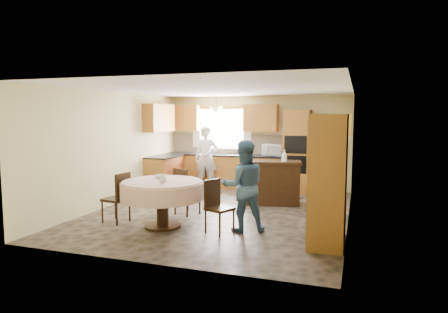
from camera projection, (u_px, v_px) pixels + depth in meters
floor at (221, 212)px, 8.20m from camera, size 5.00×6.00×0.01m
ceiling at (221, 89)px, 7.94m from camera, size 5.00×6.00×0.01m
wall_back at (257, 142)px, 10.90m from camera, size 5.00×0.02×2.50m
wall_front at (146, 172)px, 5.25m from camera, size 5.00×0.02×2.50m
wall_left at (115, 148)px, 8.87m from camera, size 0.02×6.00×2.50m
wall_right at (350, 156)px, 7.28m from camera, size 0.02×6.00×2.50m
window at (222, 129)px, 11.16m from camera, size 1.40×0.03×1.10m
curtain_left at (196, 127)px, 11.35m from camera, size 0.22×0.02×1.15m
curtain_right at (247, 127)px, 10.87m from camera, size 0.22×0.02×1.15m
base_cab_back at (224, 171)px, 10.97m from camera, size 3.30×0.60×0.88m
counter_back at (224, 155)px, 10.92m from camera, size 3.30×0.64×0.04m
base_cab_left at (165, 174)px, 10.55m from camera, size 0.60×1.20×0.88m
counter_left at (164, 156)px, 10.51m from camera, size 0.64×1.20×0.04m
backsplash at (227, 144)px, 11.17m from camera, size 3.30×0.02×0.55m
wall_cab_left at (185, 118)px, 11.33m from camera, size 0.85×0.33×0.72m
wall_cab_right at (261, 118)px, 10.63m from camera, size 0.90×0.33×0.72m
wall_cab_side at (159, 118)px, 10.44m from camera, size 0.33×1.20×0.72m
oven_tower at (297, 151)px, 10.26m from camera, size 0.66×0.62×2.12m
oven_upper at (295, 145)px, 9.94m from camera, size 0.56×0.01×0.45m
oven_lower at (295, 165)px, 10.00m from camera, size 0.56×0.01×0.45m
pendant at (216, 110)px, 10.66m from camera, size 0.36×0.36×0.18m
sideboard at (272, 184)px, 8.88m from camera, size 1.36×0.77×0.91m
space_heater at (318, 201)px, 7.91m from camera, size 0.49×0.42×0.57m
cupboard at (328, 180)px, 6.11m from camera, size 0.53×1.05×2.01m
dining_table at (162, 191)px, 7.05m from camera, size 1.46×1.46×0.83m
chair_left at (119, 195)px, 7.34m from camera, size 0.46×0.46×0.93m
chair_back at (184, 189)px, 7.92m from camera, size 0.53×0.53×0.94m
chair_right at (217, 203)px, 6.75m from camera, size 0.52×0.52×0.90m
framed_picture at (351, 124)px, 8.41m from camera, size 0.06×0.56×0.46m
microwave at (274, 150)px, 10.41m from camera, size 0.62×0.48×0.31m
person_sink at (206, 158)px, 10.64m from camera, size 0.69×0.53×1.68m
person_dining at (244, 186)px, 6.81m from camera, size 0.94×0.85×1.56m
bowl_sideboard at (258, 162)px, 8.93m from camera, size 0.20×0.20×0.05m
bottle_sideboard at (284, 157)px, 8.72m from camera, size 0.15×0.15×0.32m
cup_table at (163, 180)px, 6.80m from camera, size 0.15×0.15×0.10m
bowl_table at (160, 176)px, 7.33m from camera, size 0.26×0.26×0.06m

